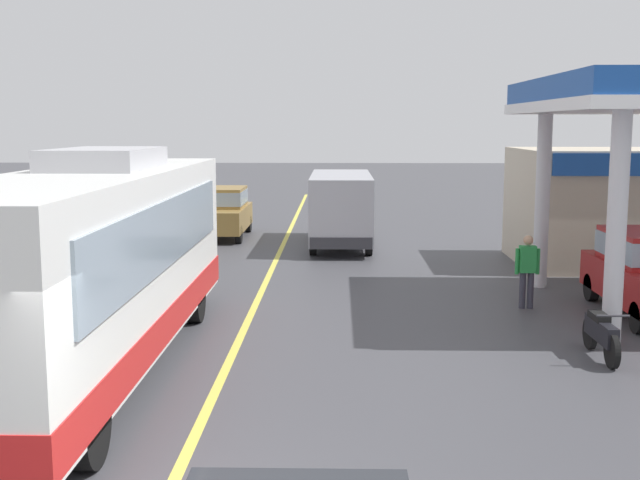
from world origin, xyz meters
name	(u,v)px	position (x,y,z in m)	size (l,w,h in m)	color
ground	(283,244)	(0.00, 20.00, 0.00)	(120.00, 120.00, 0.00)	#424247
lane_divider_stripe	(271,270)	(0.00, 15.00, 0.00)	(0.16, 50.00, 0.01)	#D8CC4C
coach_bus_main	(92,269)	(-2.19, 5.70, 1.72)	(2.60, 11.04, 3.69)	white
minibus_opposing_lane	(341,203)	(1.99, 19.73, 1.47)	(2.04, 6.13, 2.44)	#A5A5AD
motorcycle_parked_forecourt	(601,333)	(6.54, 6.56, 0.44)	(0.55, 1.80, 0.92)	black
pedestrian_near_pump	(527,267)	(6.13, 10.44, 0.93)	(0.55, 0.22, 1.66)	#33333F
car_trailing_behind_bus	(223,210)	(-2.31, 21.77, 1.01)	(1.70, 4.20, 1.82)	olive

